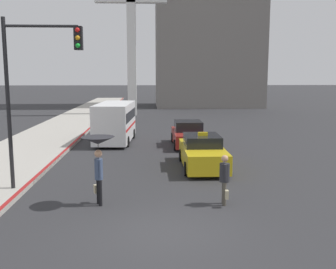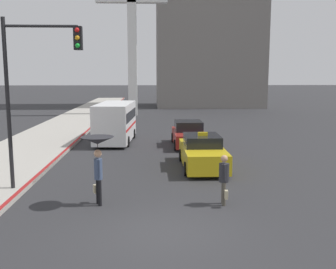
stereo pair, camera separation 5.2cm
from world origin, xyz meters
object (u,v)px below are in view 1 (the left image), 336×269
Objects in this scene: ambulance_van at (115,121)px; sedan_red at (188,135)px; pedestrian_man at (225,176)px; taxi at (202,153)px; traffic_light at (35,75)px; monument_cross at (131,24)px; pedestrian_with_umbrella at (98,149)px.

sedan_red is at bearing 165.87° from ambulance_van.
sedan_red is 10.85m from pedestrian_man.
ambulance_van reaches higher than taxi.
traffic_light is (-6.36, -3.56, 3.51)m from taxi.
ambulance_van is 13.14m from pedestrian_man.
traffic_light reaches higher than pedestrian_man.
taxi is 25.76m from monument_cross.
traffic_light reaches higher than pedestrian_with_umbrella.
monument_cross reaches higher than sedan_red.
ambulance_van is at bearing -156.08° from pedestrian_man.
pedestrian_with_umbrella reaches higher than taxi.
sedan_red is at bearing -43.85° from pedestrian_with_umbrella.
traffic_light is at bearing 84.27° from ambulance_van.
sedan_red is 0.79× the size of ambulance_van.
taxi is 5.61m from sedan_red.
traffic_light is 28.02m from monument_cross.
ambulance_van is at bearing -17.98° from sedan_red.
pedestrian_with_umbrella is 29.91m from monument_cross.
pedestrian_man reaches higher than sedan_red.
pedestrian_man is 0.10× the size of monument_cross.
monument_cross is at bearing 85.47° from traffic_light.
monument_cross is (0.38, 16.83, 7.99)m from ambulance_van.
pedestrian_with_umbrella is 4.19m from pedestrian_man.
pedestrian_with_umbrella is at bearing 69.51° from sedan_red.
taxi is 2.02× the size of pedestrian_with_umbrella.
ambulance_van is 12.14m from pedestrian_with_umbrella.
traffic_light is (-1.79, -10.63, 2.84)m from ambulance_van.
ambulance_van is 11.14m from traffic_light.
taxi is 1.06× the size of sedan_red.
pedestrian_man is (0.10, -10.85, 0.29)m from sedan_red.
traffic_light is at bearing 55.61° from sedan_red.
monument_cross reaches higher than traffic_light.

